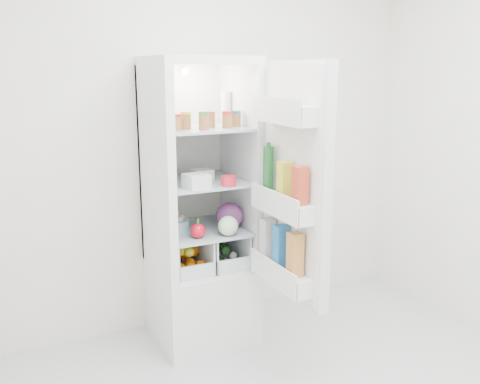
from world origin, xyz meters
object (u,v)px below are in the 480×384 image
red_cabbage (229,216)px  mushroom_bowl (176,226)px  fridge_door (291,188)px  refrigerator (198,238)px

red_cabbage → mushroom_bowl: red_cabbage is taller
fridge_door → red_cabbage: bearing=16.5°
fridge_door → refrigerator: bearing=25.2°
refrigerator → mushroom_bowl: (-0.17, -0.06, 0.12)m
red_cabbage → mushroom_bowl: 0.33m
mushroom_bowl → fridge_door: 0.80m
refrigerator → fridge_door: bearing=-64.7°
red_cabbage → fridge_door: fridge_door is taller
refrigerator → mushroom_bowl: size_ratio=11.32×
refrigerator → red_cabbage: bearing=-43.2°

